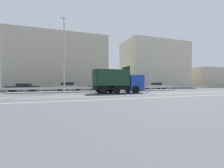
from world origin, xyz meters
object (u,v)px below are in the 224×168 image
Objects in this scene: median_road_sign at (142,83)px; parked_car_5 at (155,86)px; parked_car_1 at (23,87)px; parked_car_2 at (68,87)px; street_lamp_2 at (151,63)px; parked_car_3 at (102,87)px; parked_car_4 at (127,86)px; dump_truck at (124,84)px; street_lamp_1 at (64,54)px.

median_road_sign is 7.73m from parked_car_5.
parked_car_1 is 0.95× the size of parked_car_2.
median_road_sign is at bearing 173.55° from street_lamp_2.
median_road_sign is 3.84m from street_lamp_2.
parked_car_2 reaches higher than parked_car_5.
parked_car_4 reaches higher than parked_car_3.
dump_truck is 1.41× the size of parked_car_5.
median_road_sign is 0.57× the size of parked_car_1.
parked_car_5 is at bearing 93.18° from parked_car_4.
street_lamp_2 is 1.78× the size of parked_car_2.
street_lamp_1 is 2.05× the size of parked_car_5.
parked_car_3 is at bearing -88.63° from parked_car_1.
dump_truck is 8.76m from parked_car_4.
dump_truck reaches higher than parked_car_2.
street_lamp_1 is at bearing -124.24° from parked_car_1.
parked_car_2 is (0.78, 4.20, -4.83)m from street_lamp_1.
parked_car_5 is (4.37, 4.86, -4.15)m from street_lamp_2.
parked_car_1 is 18.09m from parked_car_4.
median_road_sign is 0.57× the size of parked_car_4.
median_road_sign is 0.26× the size of street_lamp_1.
parked_car_1 is at bearing 143.85° from street_lamp_1.
dump_truck is 8.12m from street_lamp_2.
parked_car_4 is (18.09, -0.11, 0.03)m from parked_car_1.
parked_car_5 is (6.12, 4.66, -0.74)m from median_road_sign.
parked_car_1 is (-6.04, 4.41, -4.90)m from street_lamp_1.
parked_car_2 is 18.03m from parked_car_5.
parked_car_4 is (-0.65, 4.28, -0.74)m from median_road_sign.
parked_car_3 is 1.03× the size of parked_car_4.
street_lamp_2 is 14.91m from parked_car_2.
parked_car_4 is (4.18, 7.68, -0.60)m from dump_truck.
street_lamp_1 is at bearing -112.64° from dump_truck.
dump_truck reaches higher than parked_car_3.
dump_truck is 9.57m from street_lamp_1.
street_lamp_2 is 1.88× the size of parked_car_4.
parked_car_2 is (6.82, -0.22, 0.08)m from parked_car_1.
median_road_sign is at bearing -101.28° from parked_car_1.
median_road_sign reaches higher than parked_car_3.
dump_truck is 7.77m from parked_car_3.
street_lamp_1 is 9.38m from parked_car_3.
parked_car_4 is (-2.39, 4.48, -4.15)m from street_lamp_2.
street_lamp_2 is 21.39m from parked_car_1.
parked_car_1 is 0.98× the size of parked_car_3.
parked_car_1 is 0.95× the size of parked_car_5.
dump_truck is 13.60m from parked_car_5.
parked_car_4 is at bearing 88.73° from parked_car_3.
parked_car_2 is at bearing 162.26° from street_lamp_2.
parked_car_2 is (-13.65, 4.37, -4.10)m from street_lamp_2.
street_lamp_1 is 6.44m from parked_car_2.
parked_car_2 is at bearing 79.48° from street_lamp_1.
parked_car_2 is at bearing -90.48° from parked_car_3.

